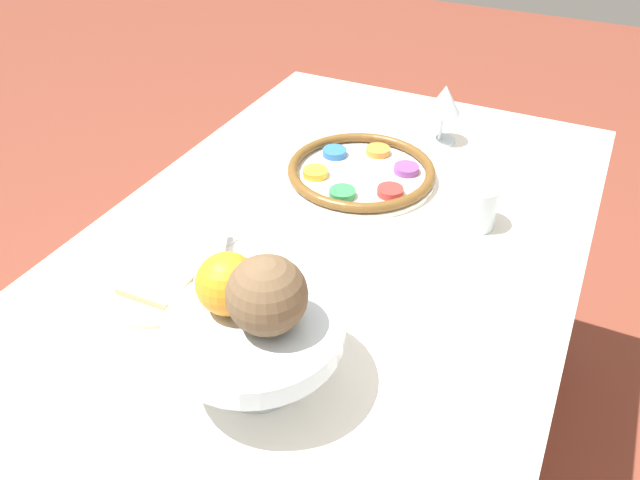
# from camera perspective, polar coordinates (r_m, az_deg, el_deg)

# --- Properties ---
(dining_table) EXTENTS (1.54, 0.81, 0.70)m
(dining_table) POSITION_cam_1_polar(r_m,az_deg,el_deg) (1.25, -1.71, -16.23)
(dining_table) COLOR silver
(dining_table) RESTS_ON ground_plane
(seder_plate) EXTENTS (0.29, 0.29, 0.03)m
(seder_plate) POSITION_cam_1_polar(r_m,az_deg,el_deg) (1.24, 3.77, 6.25)
(seder_plate) COLOR silver
(seder_plate) RESTS_ON dining_table
(wine_glass) EXTENTS (0.07, 0.07, 0.13)m
(wine_glass) POSITION_cam_1_polar(r_m,az_deg,el_deg) (1.37, 11.31, 12.27)
(wine_glass) COLOR silver
(wine_glass) RESTS_ON dining_table
(fruit_stand) EXTENTS (0.22, 0.22, 0.11)m
(fruit_stand) POSITION_cam_1_polar(r_m,az_deg,el_deg) (0.79, -6.00, -8.46)
(fruit_stand) COLOR silver
(fruit_stand) RESTS_ON dining_table
(orange_fruit) EXTENTS (0.08, 0.08, 0.08)m
(orange_fruit) POSITION_cam_1_polar(r_m,az_deg,el_deg) (0.76, -8.46, -3.98)
(orange_fruit) COLOR orange
(orange_fruit) RESTS_ON fruit_stand
(coconut) EXTENTS (0.10, 0.10, 0.10)m
(coconut) POSITION_cam_1_polar(r_m,az_deg,el_deg) (0.73, -4.88, -5.04)
(coconut) COLOR brown
(coconut) RESTS_ON fruit_stand
(bread_plate) EXTENTS (0.18, 0.18, 0.02)m
(bread_plate) POSITION_cam_1_polar(r_m,az_deg,el_deg) (1.01, -14.43, -3.99)
(bread_plate) COLOR beige
(bread_plate) RESTS_ON dining_table
(napkin_roll) EXTENTS (0.18, 0.12, 0.04)m
(napkin_roll) POSITION_cam_1_polar(r_m,az_deg,el_deg) (1.01, -10.03, -2.26)
(napkin_roll) COLOR white
(napkin_roll) RESTS_ON dining_table
(cup_near) EXTENTS (0.08, 0.08, 0.08)m
(cup_near) POSITION_cam_1_polar(r_m,az_deg,el_deg) (1.13, 14.05, 3.09)
(cup_near) COLOR silver
(cup_near) RESTS_ON dining_table
(spoon) EXTENTS (0.16, 0.06, 0.01)m
(spoon) POSITION_cam_1_polar(r_m,az_deg,el_deg) (1.05, -10.97, -1.59)
(spoon) COLOR silver
(spoon) RESTS_ON dining_table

